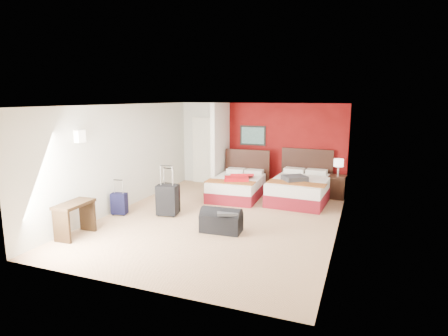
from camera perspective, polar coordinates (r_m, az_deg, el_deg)
The scene contains 17 objects.
ground at distance 8.34m, azimuth -0.71°, elevation -7.82°, with size 6.50×6.50×0.00m, color tan.
room_walls at distance 9.88m, azimuth -5.26°, elevation 2.56°, with size 5.02×6.52×2.50m.
red_accent_panel at distance 10.89m, azimuth 9.28°, elevation 3.20°, with size 3.50×0.04×2.50m, color maroon.
partition_wall at distance 10.80m, azimuth -0.54°, elevation 3.27°, with size 0.12×1.20×2.50m, color silver.
entry_door at distance 11.65m, azimuth -2.91°, elevation 2.70°, with size 0.82×0.06×2.05m, color silver.
bed_left at distance 10.03m, azimuth 1.97°, elevation -3.05°, with size 1.24×1.77×0.53m, color white.
bed_right at distance 9.87m, azimuth 11.56°, elevation -3.31°, with size 1.38×1.97×0.59m, color silver.
red_suitcase_open at distance 9.83m, azimuth 2.34°, elevation -1.43°, with size 0.62×0.85×0.11m, color red.
jacket_bundle at distance 9.52m, azimuth 10.75°, elevation -1.57°, with size 0.56×0.45×0.13m, color #3C3C41.
nightstand at distance 10.40m, azimuth 16.93°, elevation -2.78°, with size 0.44×0.44×0.61m, color #321910.
table_lamp at distance 10.30m, azimuth 17.10°, elevation 0.09°, with size 0.25×0.25×0.45m, color white.
suitcase_black at distance 8.77m, azimuth -8.40°, elevation -4.76°, with size 0.44×0.27×0.66m, color black.
suitcase_charcoal at distance 8.58m, azimuth -8.69°, elevation -5.04°, with size 0.46×0.28×0.68m, color black.
suitcase_navy at distance 8.90m, azimuth -15.72°, elevation -5.43°, with size 0.35×0.21×0.48m, color black.
duffel_bag at distance 7.53m, azimuth -0.42°, elevation -8.26°, with size 0.81×0.43×0.41m, color black.
jacket_draped at distance 7.37m, azimuth 0.53°, elevation -6.81°, with size 0.41×0.34×0.05m, color #3B3C41.
desk at distance 7.80m, azimuth -21.84°, elevation -7.34°, with size 0.41×0.82×0.68m, color black.
Camera 1 is at (2.92, -7.35, 2.67)m, focal length 29.86 mm.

